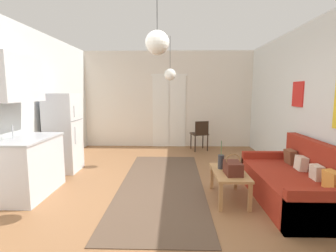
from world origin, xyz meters
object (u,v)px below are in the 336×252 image
at_px(pendant_lamp_near, 157,43).
at_px(bamboo_vase, 221,162).
at_px(accent_chair, 200,133).
at_px(coffee_table, 229,175).
at_px(couch, 297,184).
at_px(pendant_lamp_far, 170,74).
at_px(handbag, 233,168).
at_px(refrigerator, 63,133).

bearing_deg(pendant_lamp_near, bamboo_vase, 31.47).
relative_size(accent_chair, pendant_lamp_near, 1.17).
xyz_separation_m(coffee_table, bamboo_vase, (-0.10, 0.13, 0.17)).
bearing_deg(couch, coffee_table, 175.32).
relative_size(pendant_lamp_near, pendant_lamp_far, 0.77).
bearing_deg(coffee_table, handbag, -82.79).
distance_m(coffee_table, bamboo_vase, 0.24).
relative_size(couch, refrigerator, 1.21).
distance_m(bamboo_vase, handbag, 0.30).
distance_m(bamboo_vase, pendant_lamp_near, 2.00).
height_order(coffee_table, bamboo_vase, bamboo_vase).
xyz_separation_m(couch, bamboo_vase, (-1.07, 0.21, 0.27)).
relative_size(handbag, refrigerator, 0.21).
xyz_separation_m(bamboo_vase, pendant_lamp_near, (-0.94, -0.57, 1.67)).
xyz_separation_m(couch, accent_chair, (-1.09, 3.30, 0.21)).
xyz_separation_m(couch, coffee_table, (-0.97, 0.08, 0.10)).
bearing_deg(bamboo_vase, pendant_lamp_near, -148.53).
bearing_deg(accent_chair, pendant_lamp_far, 44.08).
distance_m(bamboo_vase, pendant_lamp_far, 2.37).
distance_m(handbag, refrigerator, 3.42).
bearing_deg(couch, pendant_lamp_near, -169.83).
distance_m(couch, coffee_table, 0.98).
relative_size(couch, pendant_lamp_near, 2.71).
height_order(couch, bamboo_vase, couch).
height_order(handbag, refrigerator, refrigerator).
xyz_separation_m(handbag, accent_chair, (-0.14, 3.36, -0.04)).
bearing_deg(refrigerator, coffee_table, -23.37).
relative_size(bamboo_vase, pendant_lamp_far, 0.48).
relative_size(bamboo_vase, pendant_lamp_near, 0.62).
height_order(coffee_table, pendant_lamp_far, pendant_lamp_far).
distance_m(coffee_table, pendant_lamp_near, 2.16).
bearing_deg(coffee_table, refrigerator, 156.63).
distance_m(bamboo_vase, refrigerator, 3.20).
bearing_deg(pendant_lamp_far, pendant_lamp_near, -93.01).
bearing_deg(bamboo_vase, coffee_table, -51.92).
bearing_deg(couch, refrigerator, 160.82).
bearing_deg(refrigerator, accent_chair, 32.79).
height_order(handbag, pendant_lamp_far, pendant_lamp_far).
height_order(bamboo_vase, pendant_lamp_far, pendant_lamp_far).
bearing_deg(handbag, couch, 3.79).
bearing_deg(pendant_lamp_far, handbag, -64.64).
distance_m(refrigerator, pendant_lamp_far, 2.50).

